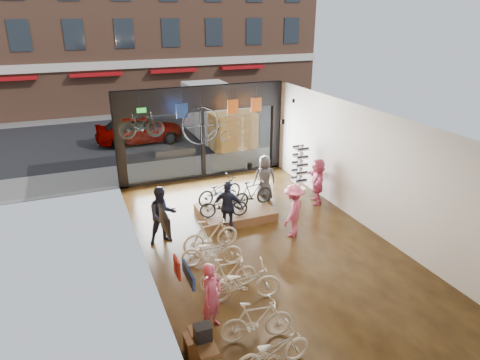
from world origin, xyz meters
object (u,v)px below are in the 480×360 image
display_platform (235,212)px  display_bike_left (224,205)px  floor_bike_4 (212,251)px  customer_0 (212,297)px  box_truck (219,115)px  sunglasses_rack (300,169)px  penny_farthing (209,126)px  hung_bike (141,124)px  customer_5 (317,181)px  floor_bike_3 (228,274)px  customer_2 (228,207)px  floor_bike_1 (256,321)px  customer_3 (293,210)px  floor_bike_0 (272,351)px  customer_1 (162,215)px  display_bike_right (220,190)px  floor_bike_2 (243,283)px  display_bike_mid (253,193)px  customer_4 (265,178)px  street_car (139,129)px

display_platform → display_bike_left: bearing=-141.2°
floor_bike_4 → customer_0: bearing=174.6°
box_truck → sunglasses_rack: bearing=-86.8°
penny_farthing → hung_bike: size_ratio=1.14×
customer_0 → customer_5: 7.46m
box_truck → floor_bike_3: 13.54m
customer_0 → customer_2: (1.90, 4.02, 0.04)m
floor_bike_1 → customer_3: (2.91, 3.76, 0.36)m
floor_bike_0 → display_platform: size_ratio=0.67×
display_bike_left → customer_1: (-2.06, -0.37, 0.19)m
display_bike_right → customer_1: size_ratio=0.98×
display_bike_right → customer_0: (-2.16, -5.58, 0.04)m
sunglasses_rack → hung_bike: hung_bike is taller
box_truck → hung_bike: size_ratio=4.39×
floor_bike_2 → customer_3: 3.61m
floor_bike_2 → penny_farthing: 7.45m
display_bike_mid → display_bike_right: bearing=41.7°
display_bike_mid → customer_5: customer_5 is taller
display_bike_right → customer_5: customer_5 is taller
floor_bike_2 → penny_farthing: size_ratio=1.02×
customer_4 → sunglasses_rack: sunglasses_rack is taller
floor_bike_1 → display_platform: 5.93m
display_bike_left → customer_4: (2.08, 1.34, 0.14)m
display_platform → sunglasses_rack: sunglasses_rack is taller
floor_bike_2 → hung_bike: size_ratio=1.17×
customer_4 → display_platform: bearing=40.4°
box_truck → customer_2: size_ratio=4.11×
display_bike_left → customer_3: size_ratio=0.92×
street_car → customer_1: size_ratio=2.50×
floor_bike_2 → customer_0: customer_0 is taller
customer_2 → customer_3: (1.75, -0.99, -0.00)m
street_car → customer_2: 10.98m
penny_farthing → street_car: bearing=101.4°
hung_bike → floor_bike_4: bearing=-164.8°
floor_bike_2 → hung_bike: bearing=20.8°
customer_1 → customer_5: 5.85m
hung_bike → display_platform: bearing=-126.2°
display_platform → customer_3: (1.17, -1.90, 0.69)m
street_car → display_bike_left: size_ratio=2.88×
customer_0 → customer_3: 4.75m
box_truck → sunglasses_rack: (0.45, -7.88, -0.46)m
box_truck → display_platform: box_truck is taller
box_truck → floor_bike_4: 12.44m
floor_bike_1 → display_platform: size_ratio=0.67×
display_bike_right → customer_3: (1.49, -2.54, 0.08)m
display_platform → customer_2: (-0.58, -0.91, 0.69)m
display_bike_left → penny_farthing: penny_farthing is taller
floor_bike_1 → customer_1: 4.92m
customer_1 → hung_bike: hung_bike is taller
floor_bike_4 → display_bike_mid: display_bike_mid is taller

